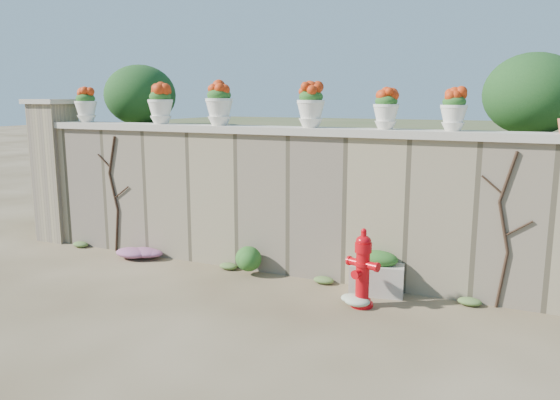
% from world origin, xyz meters
% --- Properties ---
extents(ground, '(80.00, 80.00, 0.00)m').
position_xyz_m(ground, '(0.00, 0.00, 0.00)').
color(ground, '#4C3C26').
rests_on(ground, ground).
extents(stone_wall, '(8.00, 0.40, 2.00)m').
position_xyz_m(stone_wall, '(0.00, 1.80, 1.00)').
color(stone_wall, gray).
rests_on(stone_wall, ground).
extents(wall_cap, '(8.10, 0.52, 0.10)m').
position_xyz_m(wall_cap, '(0.00, 1.80, 2.05)').
color(wall_cap, beige).
rests_on(wall_cap, stone_wall).
extents(gate_pillar, '(0.72, 0.72, 2.48)m').
position_xyz_m(gate_pillar, '(-4.15, 1.80, 1.26)').
color(gate_pillar, gray).
rests_on(gate_pillar, ground).
extents(raised_fill, '(9.00, 6.00, 2.00)m').
position_xyz_m(raised_fill, '(0.00, 5.00, 1.00)').
color(raised_fill, '#384C23').
rests_on(raised_fill, ground).
extents(back_shrub_left, '(1.30, 1.30, 1.10)m').
position_xyz_m(back_shrub_left, '(-3.20, 3.00, 2.55)').
color(back_shrub_left, '#143814').
rests_on(back_shrub_left, raised_fill).
extents(back_shrub_right, '(1.30, 1.30, 1.10)m').
position_xyz_m(back_shrub_right, '(3.40, 3.00, 2.55)').
color(back_shrub_right, '#143814').
rests_on(back_shrub_right, raised_fill).
extents(vine_left, '(0.60, 0.04, 1.91)m').
position_xyz_m(vine_left, '(-2.67, 1.58, 0.99)').
color(vine_left, black).
rests_on(vine_left, ground).
extents(vine_right, '(0.60, 0.04, 1.91)m').
position_xyz_m(vine_right, '(3.23, 1.58, 0.99)').
color(vine_right, black).
rests_on(vine_right, ground).
extents(fire_hydrant, '(0.42, 0.30, 0.97)m').
position_xyz_m(fire_hydrant, '(1.71, 0.92, 0.49)').
color(fire_hydrant, red).
rests_on(fire_hydrant, ground).
extents(planter_box, '(0.74, 0.51, 0.57)m').
position_xyz_m(planter_box, '(1.75, 1.45, 0.26)').
color(planter_box, beige).
rests_on(planter_box, ground).
extents(green_shrub, '(0.57, 0.51, 0.54)m').
position_xyz_m(green_shrub, '(-0.16, 1.39, 0.27)').
color(green_shrub, '#1E5119').
rests_on(green_shrub, ground).
extents(magenta_clump, '(0.83, 0.55, 0.22)m').
position_xyz_m(magenta_clump, '(-2.00, 1.36, 0.11)').
color(magenta_clump, '#CB28AD').
rests_on(magenta_clump, ground).
extents(white_flowers, '(0.47, 0.38, 0.17)m').
position_xyz_m(white_flowers, '(1.68, 0.89, 0.08)').
color(white_flowers, white).
rests_on(white_flowers, ground).
extents(urn_pot_0, '(0.36, 0.36, 0.56)m').
position_xyz_m(urn_pot_0, '(-3.37, 1.80, 2.38)').
color(urn_pot_0, white).
rests_on(urn_pot_0, wall_cap).
extents(urn_pot_1, '(0.39, 0.39, 0.61)m').
position_xyz_m(urn_pot_1, '(-1.84, 1.80, 2.40)').
color(urn_pot_1, white).
rests_on(urn_pot_1, wall_cap).
extents(urn_pot_2, '(0.41, 0.41, 0.64)m').
position_xyz_m(urn_pot_2, '(-0.78, 1.80, 2.41)').
color(urn_pot_2, white).
rests_on(urn_pot_2, wall_cap).
extents(urn_pot_3, '(0.38, 0.38, 0.60)m').
position_xyz_m(urn_pot_3, '(0.67, 1.80, 2.40)').
color(urn_pot_3, white).
rests_on(urn_pot_3, wall_cap).
extents(urn_pot_4, '(0.33, 0.33, 0.52)m').
position_xyz_m(urn_pot_4, '(1.71, 1.80, 2.36)').
color(urn_pot_4, white).
rests_on(urn_pot_4, wall_cap).
extents(urn_pot_5, '(0.33, 0.33, 0.51)m').
position_xyz_m(urn_pot_5, '(2.54, 1.80, 2.35)').
color(urn_pot_5, white).
rests_on(urn_pot_5, wall_cap).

